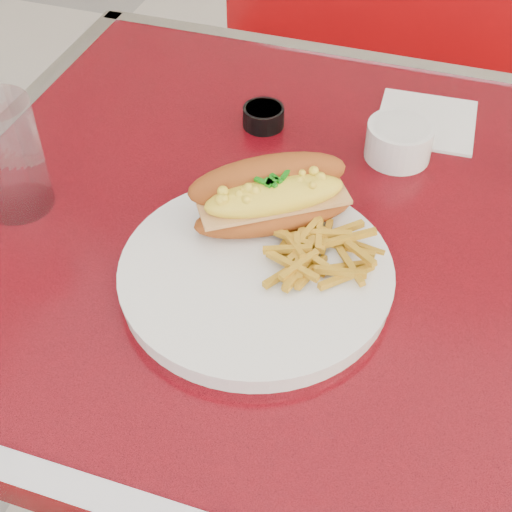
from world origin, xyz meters
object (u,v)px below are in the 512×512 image
(dinner_plate, at_px, (256,274))
(gravy_ramekin, at_px, (399,140))
(diner_table, at_px, (404,331))
(booth_bench_far, at_px, (442,166))
(mac_hoagie, at_px, (272,196))
(fork, at_px, (328,260))
(water_tumbler, at_px, (7,157))
(sauce_cup_left, at_px, (264,116))

(dinner_plate, xyz_separation_m, gravy_ramekin, (0.11, 0.28, 0.01))
(diner_table, distance_m, booth_bench_far, 0.87)
(diner_table, relative_size, dinner_plate, 4.07)
(mac_hoagie, height_order, fork, mac_hoagie)
(dinner_plate, bearing_deg, booth_bench_far, 79.80)
(diner_table, bearing_deg, water_tumbler, -170.04)
(sauce_cup_left, bearing_deg, dinner_plate, -73.80)
(dinner_plate, height_order, water_tumbler, water_tumbler)
(water_tumbler, bearing_deg, booth_bench_far, 61.60)
(booth_bench_far, xyz_separation_m, dinner_plate, (-0.17, -0.93, 0.49))
(gravy_ramekin, bearing_deg, fork, -98.50)
(gravy_ramekin, xyz_separation_m, water_tumbler, (-0.42, -0.24, 0.05))
(mac_hoagie, bearing_deg, water_tumbler, 154.94)
(booth_bench_far, relative_size, gravy_ramekin, 13.32)
(diner_table, distance_m, mac_hoagie, 0.28)
(water_tumbler, bearing_deg, sauce_cup_left, 47.37)
(dinner_plate, height_order, fork, same)
(diner_table, height_order, fork, fork)
(fork, xyz_separation_m, gravy_ramekin, (0.04, 0.24, 0.00))
(booth_bench_far, height_order, sauce_cup_left, booth_bench_far)
(dinner_plate, distance_m, mac_hoagie, 0.09)
(diner_table, distance_m, dinner_plate, 0.27)
(gravy_ramekin, bearing_deg, water_tumbler, -150.36)
(diner_table, distance_m, gravy_ramekin, 0.25)
(booth_bench_far, relative_size, fork, 7.87)
(dinner_plate, bearing_deg, gravy_ramekin, 68.85)
(diner_table, relative_size, booth_bench_far, 1.03)
(diner_table, xyz_separation_m, booth_bench_far, (0.00, 0.81, -0.32))
(diner_table, height_order, water_tumbler, water_tumbler)
(booth_bench_far, xyz_separation_m, water_tumbler, (-0.48, -0.90, 0.55))
(dinner_plate, xyz_separation_m, fork, (0.07, 0.04, 0.01))
(diner_table, xyz_separation_m, fork, (-0.10, -0.08, 0.18))
(diner_table, bearing_deg, dinner_plate, -144.47)
(mac_hoagie, xyz_separation_m, sauce_cup_left, (-0.08, 0.21, -0.04))
(diner_table, xyz_separation_m, gravy_ramekin, (-0.06, 0.16, 0.19))
(booth_bench_far, height_order, dinner_plate, booth_bench_far)
(diner_table, bearing_deg, booth_bench_far, 90.00)
(fork, bearing_deg, sauce_cup_left, 29.60)
(booth_bench_far, distance_m, dinner_plate, 1.07)
(dinner_plate, xyz_separation_m, sauce_cup_left, (-0.08, 0.29, 0.00))
(booth_bench_far, xyz_separation_m, fork, (-0.10, -0.89, 0.50))
(booth_bench_far, relative_size, dinner_plate, 3.97)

